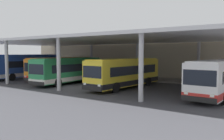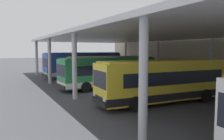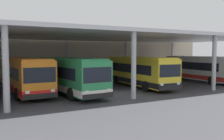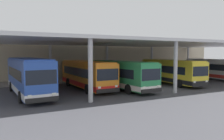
# 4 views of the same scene
# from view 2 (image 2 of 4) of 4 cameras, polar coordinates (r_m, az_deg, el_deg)

# --- Properties ---
(ground_plane) EXTENTS (200.00, 200.00, 0.00)m
(ground_plane) POSITION_cam_2_polar(r_m,az_deg,el_deg) (19.02, -2.34, -6.71)
(ground_plane) COLOR #3D3D42
(platform_kerb) EXTENTS (42.00, 4.50, 0.18)m
(platform_kerb) POSITION_cam_2_polar(r_m,az_deg,el_deg) (26.21, 21.59, -3.57)
(platform_kerb) COLOR gray
(platform_kerb) RESTS_ON ground
(station_building_facade) EXTENTS (48.00, 1.60, 6.90)m
(station_building_facade) POSITION_cam_2_polar(r_m,az_deg,el_deg) (28.48, 26.09, 3.73)
(station_building_facade) COLOR #C1B293
(station_building_facade) RESTS_ON ground
(canopy_shelter) EXTENTS (40.00, 17.00, 5.55)m
(canopy_shelter) POSITION_cam_2_polar(r_m,az_deg,el_deg) (21.59, 11.06, 8.74)
(canopy_shelter) COLOR silver
(canopy_shelter) RESTS_ON ground
(bus_nearest_bay) EXTENTS (3.22, 11.46, 3.57)m
(bus_nearest_bay) POSITION_cam_2_polar(r_m,az_deg,el_deg) (32.35, -7.41, 1.48)
(bus_nearest_bay) COLOR #284CA8
(bus_nearest_bay) RESTS_ON ground
(bus_second_bay) EXTENTS (3.00, 10.62, 3.17)m
(bus_second_bay) POSITION_cam_2_polar(r_m,az_deg,el_deg) (26.94, -0.56, 0.38)
(bus_second_bay) COLOR orange
(bus_second_bay) RESTS_ON ground
(bus_middle_bay) EXTENTS (3.20, 10.67, 3.17)m
(bus_middle_bay) POSITION_cam_2_polar(r_m,az_deg,el_deg) (22.99, -0.77, -0.46)
(bus_middle_bay) COLOR #28844C
(bus_middle_bay) RESTS_ON ground
(bus_far_bay) EXTENTS (3.14, 10.66, 3.17)m
(bus_far_bay) POSITION_cam_2_polar(r_m,az_deg,el_deg) (16.77, 13.53, -2.72)
(bus_far_bay) COLOR yellow
(bus_far_bay) RESTS_ON ground
(bench_waiting) EXTENTS (1.80, 0.45, 0.92)m
(bench_waiting) POSITION_cam_2_polar(r_m,az_deg,el_deg) (30.67, 12.62, -1.02)
(bench_waiting) COLOR brown
(bench_waiting) RESTS_ON platform_kerb
(trash_bin) EXTENTS (0.52, 0.52, 0.98)m
(trash_bin) POSITION_cam_2_polar(r_m,az_deg,el_deg) (33.04, 8.77, -0.49)
(trash_bin) COLOR #33383D
(trash_bin) RESTS_ON platform_kerb
(banner_sign) EXTENTS (0.70, 0.12, 3.20)m
(banner_sign) POSITION_cam_2_polar(r_m,az_deg,el_deg) (33.96, 6.13, 1.90)
(banner_sign) COLOR #B2B2B7
(banner_sign) RESTS_ON platform_kerb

